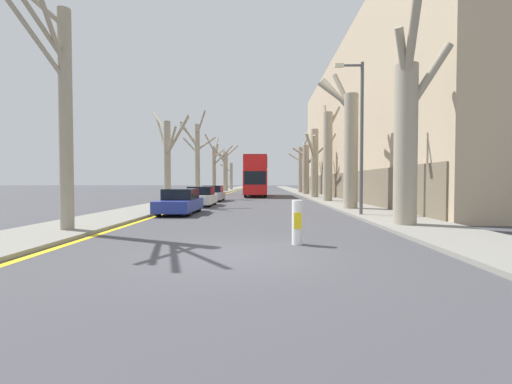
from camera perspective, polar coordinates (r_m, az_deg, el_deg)
name	(u,v)px	position (r m, az deg, el deg)	size (l,w,h in m)	color
ground_plane	(237,255)	(8.05, -3.20, -10.41)	(300.00, 300.00, 0.00)	#424247
sidewalk_left	(223,191)	(58.29, -5.55, 0.13)	(3.02, 120.00, 0.12)	gray
sidewalk_right	(298,191)	(58.15, 7.01, 0.12)	(3.02, 120.00, 0.12)	gray
building_facade_right	(385,126)	(37.65, 20.64, 10.27)	(10.08, 43.97, 14.72)	tan
kerb_line_stripe	(233,192)	(58.11, -3.89, 0.07)	(0.24, 120.00, 0.01)	yellow
street_tree_left_0	(59,101)	(13.03, -29.98, 12.94)	(2.83, 2.43, 9.11)	gray
street_tree_left_1	(168,156)	(23.64, -14.49, 5.79)	(2.99, 3.89, 6.75)	gray
street_tree_left_2	(197,157)	(34.22, -9.83, 5.79)	(3.70, 2.91, 8.31)	gray
street_tree_left_3	(215,167)	(46.00, -6.90, 4.21)	(3.74, 3.28, 7.96)	gray
street_tree_left_4	(225,168)	(57.50, -5.15, 3.93)	(4.17, 4.10, 8.03)	gray
street_tree_left_5	(231,175)	(69.18, -4.24, 2.82)	(2.67, 2.16, 6.55)	gray
street_tree_right_0	(407,132)	(13.87, 23.83, 9.13)	(2.33, 3.47, 7.75)	gray
street_tree_right_1	(349,144)	(21.22, 15.26, 7.66)	(2.27, 2.50, 8.35)	gray
street_tree_right_2	(328,154)	(29.01, 11.89, 6.23)	(1.50, 2.05, 8.31)	gray
street_tree_right_3	(314,161)	(35.65, 9.69, 5.04)	(1.64, 3.76, 7.06)	gray
street_tree_right_4	(306,168)	(44.14, 8.36, 4.03)	(3.68, 4.09, 6.98)	gray
street_tree_right_5	(300,168)	(50.74, 7.41, 4.02)	(2.94, 3.18, 8.16)	gray
double_decker_bus	(256,174)	(39.52, 0.02, 2.96)	(2.50, 10.14, 4.49)	red
parked_car_0	(180,202)	(18.47, -12.53, -1.62)	(1.74, 4.23, 1.31)	navy
parked_car_1	(201,197)	(24.24, -9.18, -0.78)	(1.82, 4.00, 1.35)	silver
parked_car_2	(213,194)	(29.93, -7.16, -0.29)	(1.72, 3.98, 1.35)	#9EA3AD
lamp_post	(360,130)	(17.36, 16.87, 9.80)	(1.40, 0.20, 7.39)	#4C4F54
traffic_bollard	(297,222)	(9.29, 6.88, -5.04)	(0.29, 0.30, 1.20)	white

